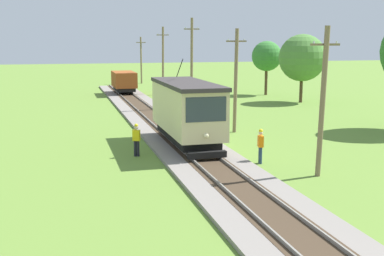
# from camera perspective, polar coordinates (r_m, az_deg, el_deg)

# --- Properties ---
(red_tram) EXTENTS (2.60, 8.54, 4.79)m
(red_tram) POSITION_cam_1_polar(r_m,az_deg,el_deg) (28.21, -0.65, 2.11)
(red_tram) COLOR beige
(red_tram) RESTS_ON rail_right
(freight_car) EXTENTS (2.40, 5.20, 2.31)m
(freight_car) POSITION_cam_1_polar(r_m,az_deg,el_deg) (56.87, -7.95, 5.43)
(freight_car) COLOR #93471E
(freight_car) RESTS_ON rail_right
(utility_pole_near_tram) EXTENTS (1.40, 0.52, 6.80)m
(utility_pole_near_tram) POSITION_cam_1_polar(r_m,az_deg,el_deg) (22.57, 14.99, 3.07)
(utility_pole_near_tram) COLOR #7A664C
(utility_pole_near_tram) RESTS_ON ground
(utility_pole_mid) EXTENTS (1.40, 0.50, 6.94)m
(utility_pole_mid) POSITION_cam_1_polar(r_m,az_deg,el_deg) (32.82, 5.12, 5.61)
(utility_pole_mid) COLOR #7A664C
(utility_pole_mid) RESTS_ON ground
(utility_pole_far) EXTENTS (1.40, 0.44, 8.12)m
(utility_pole_far) POSITION_cam_1_polar(r_m,az_deg,el_deg) (43.70, -0.04, 7.55)
(utility_pole_far) COLOR #7A664C
(utility_pole_far) RESTS_ON ground
(utility_pole_distant) EXTENTS (1.40, 0.59, 7.70)m
(utility_pole_distant) POSITION_cam_1_polar(r_m,az_deg,el_deg) (56.11, -3.41, 7.89)
(utility_pole_distant) COLOR #7A664C
(utility_pole_distant) RESTS_ON ground
(utility_pole_horizon) EXTENTS (1.40, 0.36, 6.68)m
(utility_pole_horizon) POSITION_cam_1_polar(r_m,az_deg,el_deg) (71.68, -5.95, 7.94)
(utility_pole_horizon) COLOR #7A664C
(utility_pole_horizon) RESTS_ON ground
(track_worker) EXTENTS (0.30, 0.41, 1.78)m
(track_worker) POSITION_cam_1_polar(r_m,az_deg,el_deg) (24.86, 8.00, -1.92)
(track_worker) COLOR navy
(track_worker) RESTS_ON ground
(second_worker) EXTENTS (0.44, 0.37, 1.78)m
(second_worker) POSITION_cam_1_polar(r_m,az_deg,el_deg) (26.33, -6.50, -1.21)
(second_worker) COLOR black
(second_worker) RESTS_ON ground
(tree_right_near) EXTENTS (3.40, 3.40, 6.12)m
(tree_right_near) POSITION_cam_1_polar(r_m,az_deg,el_deg) (56.61, 8.71, 8.27)
(tree_right_near) COLOR #4C3823
(tree_right_near) RESTS_ON ground
(tree_left_far) EXTENTS (4.68, 4.68, 6.81)m
(tree_left_far) POSITION_cam_1_polar(r_m,az_deg,el_deg) (50.26, 12.74, 7.99)
(tree_left_far) COLOR #4C3823
(tree_left_far) RESTS_ON ground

